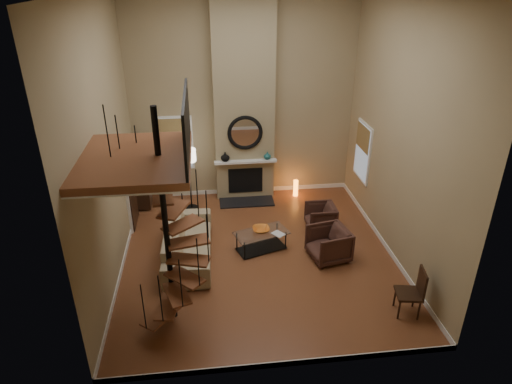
{
  "coord_description": "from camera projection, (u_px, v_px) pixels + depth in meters",
  "views": [
    {
      "loc": [
        -1.06,
        -8.45,
        5.82
      ],
      "look_at": [
        0.0,
        0.4,
        1.4
      ],
      "focal_mm": 31.48,
      "sensor_mm": 36.0,
      "label": 1
    }
  ],
  "objects": [
    {
      "name": "baseboard_left",
      "position": [
        124.0,
        262.0,
        9.87
      ],
      "size": [
        0.02,
        6.5,
        0.12
      ],
      "primitive_type": "cube",
      "color": "white",
      "rests_on": "ground"
    },
    {
      "name": "chimney_breast",
      "position": [
        244.0,
        101.0,
        11.72
      ],
      "size": [
        1.6,
        0.38,
        5.5
      ],
      "primitive_type": "cube",
      "color": "#978762",
      "rests_on": "ground"
    },
    {
      "name": "entry_door",
      "position": [
        130.0,
        186.0,
        11.04
      ],
      "size": [
        0.1,
        1.05,
        2.16
      ],
      "color": "white",
      "rests_on": "ground"
    },
    {
      "name": "accent_lamp",
      "position": [
        296.0,
        188.0,
        12.77
      ],
      "size": [
        0.13,
        0.13,
        0.47
      ],
      "primitive_type": "cylinder",
      "color": "orange",
      "rests_on": "ground"
    },
    {
      "name": "back_wall",
      "position": [
        243.0,
        99.0,
        11.89
      ],
      "size": [
        6.0,
        0.02,
        5.5
      ],
      "primitive_type": "cube",
      "color": "tan",
      "rests_on": "ground"
    },
    {
      "name": "spiral_stair",
      "position": [
        168.0,
        234.0,
        7.64
      ],
      "size": [
        1.47,
        1.47,
        4.06
      ],
      "color": "black",
      "rests_on": "ground"
    },
    {
      "name": "left_wall",
      "position": [
        105.0,
        147.0,
        8.68
      ],
      "size": [
        0.02,
        6.5,
        5.5
      ],
      "primitive_type": "cube",
      "color": "tan",
      "rests_on": "ground"
    },
    {
      "name": "ground",
      "position": [
        258.0,
        255.0,
        10.22
      ],
      "size": [
        6.0,
        6.5,
        0.01
      ],
      "primitive_type": "cube",
      "color": "brown",
      "rests_on": "ground"
    },
    {
      "name": "mantel",
      "position": [
        246.0,
        162.0,
        12.18
      ],
      "size": [
        1.7,
        0.18,
        0.06
      ],
      "primitive_type": "cube",
      "color": "white",
      "rests_on": "chimney_breast"
    },
    {
      "name": "side_chair",
      "position": [
        414.0,
        290.0,
        8.26
      ],
      "size": [
        0.52,
        0.52,
        0.97
      ],
      "color": "black",
      "rests_on": "ground"
    },
    {
      "name": "vase_right",
      "position": [
        267.0,
        155.0,
        12.22
      ],
      "size": [
        0.2,
        0.2,
        0.21
      ],
      "primitive_type": "imported",
      "color": "#195457",
      "rests_on": "mantel"
    },
    {
      "name": "window_right",
      "position": [
        363.0,
        151.0,
        11.59
      ],
      "size": [
        0.06,
        1.02,
        1.52
      ],
      "color": "white",
      "rests_on": "right_wall"
    },
    {
      "name": "floor_lamp",
      "position": [
        188.0,
        160.0,
        11.59
      ],
      "size": [
        0.4,
        0.4,
        1.71
      ],
      "color": "black",
      "rests_on": "ground"
    },
    {
      "name": "baseboard_right",
      "position": [
        384.0,
        244.0,
        10.51
      ],
      "size": [
        0.02,
        6.5,
        0.12
      ],
      "primitive_type": "cube",
      "color": "white",
      "rests_on": "ground"
    },
    {
      "name": "hutch",
      "position": [
        142.0,
        173.0,
        11.98
      ],
      "size": [
        0.38,
        0.81,
        1.82
      ],
      "primitive_type": "cube",
      "color": "black",
      "rests_on": "ground"
    },
    {
      "name": "right_wall",
      "position": [
        401.0,
        135.0,
        9.32
      ],
      "size": [
        0.02,
        6.5,
        5.5
      ],
      "primitive_type": "cube",
      "color": "tan",
      "rests_on": "ground"
    },
    {
      "name": "window_back",
      "position": [
        174.0,
        143.0,
        12.16
      ],
      "size": [
        1.02,
        0.06,
        1.52
      ],
      "color": "white",
      "rests_on": "back_wall"
    },
    {
      "name": "armchair_far",
      "position": [
        332.0,
        243.0,
        9.99
      ],
      "size": [
        0.98,
        0.96,
        0.76
      ],
      "primitive_type": "imported",
      "rotation": [
        0.0,
        0.0,
        -1.37
      ],
      "color": "#44271F",
      "rests_on": "ground"
    },
    {
      "name": "sofa",
      "position": [
        188.0,
        241.0,
        10.0
      ],
      "size": [
        1.07,
        2.57,
        0.74
      ],
      "primitive_type": "imported",
      "rotation": [
        0.0,
        0.0,
        1.54
      ],
      "color": "tan",
      "rests_on": "ground"
    },
    {
      "name": "coffee_table",
      "position": [
        261.0,
        239.0,
        10.3
      ],
      "size": [
        1.34,
        0.96,
        0.45
      ],
      "color": "silver",
      "rests_on": "ground"
    },
    {
      "name": "mirror_disc",
      "position": [
        245.0,
        133.0,
        11.89
      ],
      "size": [
        0.8,
        0.01,
        0.8
      ],
      "primitive_type": "cylinder",
      "rotation": [
        1.57,
        0.0,
        0.0
      ],
      "color": "white",
      "rests_on": "chimney_breast"
    },
    {
      "name": "loft",
      "position": [
        142.0,
        156.0,
        6.96
      ],
      "size": [
        1.7,
        2.2,
        1.09
      ],
      "color": "brown",
      "rests_on": "left_wall"
    },
    {
      "name": "front_wall",
      "position": [
        288.0,
        221.0,
        6.11
      ],
      "size": [
        6.0,
        0.02,
        5.5
      ],
      "primitive_type": "cube",
      "color": "tan",
      "rests_on": "ground"
    },
    {
      "name": "hearth",
      "position": [
        247.0,
        202.0,
        12.5
      ],
      "size": [
        1.5,
        0.6,
        0.04
      ],
      "primitive_type": "cube",
      "color": "black",
      "rests_on": "ground"
    },
    {
      "name": "vase_left",
      "position": [
        225.0,
        157.0,
        12.09
      ],
      "size": [
        0.24,
        0.24,
        0.25
      ],
      "primitive_type": "imported",
      "color": "black",
      "rests_on": "mantel"
    },
    {
      "name": "mirror_frame",
      "position": [
        245.0,
        133.0,
        11.88
      ],
      "size": [
        0.94,
        0.1,
        0.94
      ],
      "primitive_type": "torus",
      "rotation": [
        1.57,
        0.0,
        0.0
      ],
      "color": "black",
      "rests_on": "chimney_breast"
    },
    {
      "name": "baseboard_front",
      "position": [
        282.0,
        364.0,
        7.31
      ],
      "size": [
        6.0,
        0.02,
        0.12
      ],
      "primitive_type": "cube",
      "color": "white",
      "rests_on": "ground"
    },
    {
      "name": "armchair_near",
      "position": [
        323.0,
        217.0,
        11.08
      ],
      "size": [
        0.71,
        0.69,
        0.64
      ],
      "primitive_type": "imported",
      "rotation": [
        0.0,
        0.0,
        -1.57
      ],
      "color": "#44271F",
      "rests_on": "ground"
    },
    {
      "name": "firebox",
      "position": [
        246.0,
        180.0,
        12.52
      ],
      "size": [
        0.95,
        0.02,
        0.72
      ],
      "primitive_type": "cube",
      "color": "black",
      "rests_on": "chimney_breast"
    },
    {
      "name": "book",
      "position": [
        278.0,
        235.0,
        10.12
      ],
      "size": [
        0.34,
        0.35,
        0.03
      ],
      "primitive_type": "imported",
      "rotation": [
        0.0,
        0.0,
        0.63
      ],
      "color": "gray",
      "rests_on": "coffee_table"
    },
    {
      "name": "bowl",
      "position": [
        261.0,
        230.0,
        10.25
      ],
      "size": [
        0.39,
        0.39,
        0.1
      ],
      "primitive_type": "imported",
      "color": "orange",
      "rests_on": "coffee_table"
    },
    {
      "name": "baseboard_back",
      "position": [
        244.0,
        190.0,
        13.07
      ],
      "size": [
        6.0,
        0.02,
        0.12
      ],
      "primitive_type": "cube",
      "color": "white",
      "rests_on": "ground"
    }
  ]
}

